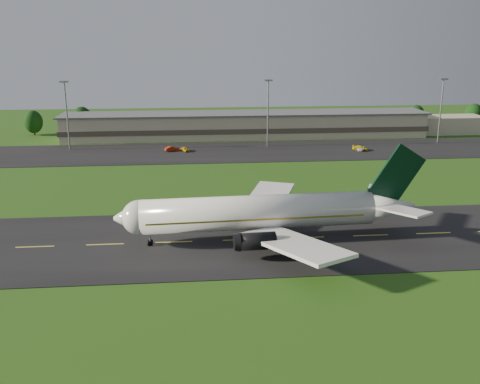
{
  "coord_description": "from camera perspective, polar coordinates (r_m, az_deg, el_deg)",
  "views": [
    {
      "loc": [
        -18.93,
        -82.1,
        31.85
      ],
      "look_at": [
        -10.4,
        8.0,
        6.0
      ],
      "focal_mm": 40.0,
      "sensor_mm": 36.0,
      "label": 1
    }
  ],
  "objects": [
    {
      "name": "light_mast_centre",
      "position": [
        164.96,
        3.01,
        9.27
      ],
      "size": [
        2.4,
        1.2,
        20.35
      ],
      "color": "gray",
      "rests_on": "ground"
    },
    {
      "name": "service_vehicle_c",
      "position": [
        163.1,
        12.88,
        4.53
      ],
      "size": [
        4.23,
        4.51,
        1.18
      ],
      "primitive_type": "imported",
      "rotation": [
        0.0,
        0.0,
        -0.7
      ],
      "color": "silver",
      "rests_on": "apron"
    },
    {
      "name": "service_vehicle_a",
      "position": [
        158.93,
        -5.87,
        4.57
      ],
      "size": [
        2.91,
        4.1,
        1.3
      ],
      "primitive_type": "imported",
      "rotation": [
        0.0,
        0.0,
        0.41
      ],
      "color": "#C6A00B",
      "rests_on": "apron"
    },
    {
      "name": "service_vehicle_d",
      "position": [
        163.5,
        12.73,
        4.6
      ],
      "size": [
        5.12,
        4.18,
        1.4
      ],
      "primitive_type": "imported",
      "rotation": [
        0.0,
        0.0,
        1.02
      ],
      "color": "#D0BB0C",
      "rests_on": "apron"
    },
    {
      "name": "tree_line",
      "position": [
        196.61,
        9.48,
        7.83
      ],
      "size": [
        192.4,
        8.79,
        9.77
      ],
      "color": "black",
      "rests_on": "ground"
    },
    {
      "name": "terminal",
      "position": [
        182.21,
        2.67,
        7.13
      ],
      "size": [
        145.0,
        16.0,
        8.4
      ],
      "color": "#BDB090",
      "rests_on": "ground"
    },
    {
      "name": "taxiway",
      "position": [
        90.05,
        7.11,
        -4.87
      ],
      "size": [
        220.0,
        30.0,
        0.1
      ],
      "primitive_type": "cube",
      "color": "black",
      "rests_on": "ground"
    },
    {
      "name": "airliner",
      "position": [
        87.28,
        2.46,
        -2.22
      ],
      "size": [
        51.3,
        42.14,
        15.57
      ],
      "rotation": [
        0.0,
        0.0,
        0.05
      ],
      "color": "white",
      "rests_on": "ground"
    },
    {
      "name": "light_mast_west",
      "position": [
        167.16,
        -18.04,
        8.6
      ],
      "size": [
        2.4,
        1.2,
        20.35
      ],
      "color": "gray",
      "rests_on": "ground"
    },
    {
      "name": "light_mast_east",
      "position": [
        181.3,
        20.69,
        8.88
      ],
      "size": [
        2.4,
        1.2,
        20.35
      ],
      "color": "gray",
      "rests_on": "ground"
    },
    {
      "name": "service_vehicle_b",
      "position": [
        159.67,
        -7.27,
        4.6
      ],
      "size": [
        4.47,
        2.94,
        1.39
      ],
      "primitive_type": "imported",
      "rotation": [
        0.0,
        0.0,
        1.95
      ],
      "color": "maroon",
      "rests_on": "apron"
    },
    {
      "name": "apron",
      "position": [
        158.48,
        1.56,
        4.36
      ],
      "size": [
        260.0,
        30.0,
        0.1
      ],
      "primitive_type": "cube",
      "color": "black",
      "rests_on": "ground"
    },
    {
      "name": "ground",
      "position": [
        90.07,
        7.11,
        -4.9
      ],
      "size": [
        360.0,
        360.0,
        0.0
      ],
      "primitive_type": "plane",
      "color": "#204812",
      "rests_on": "ground"
    }
  ]
}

